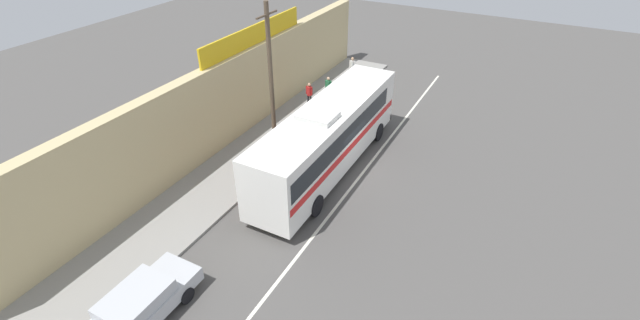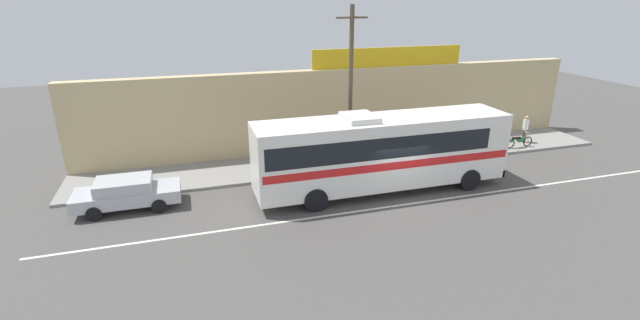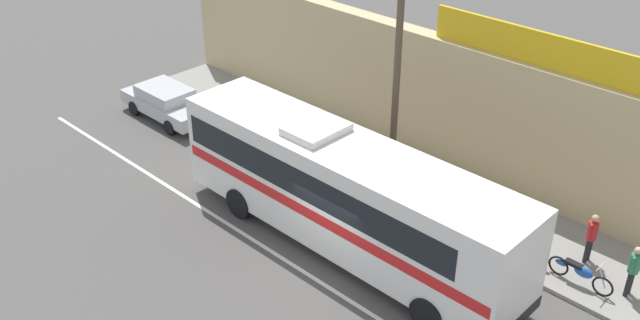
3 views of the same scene
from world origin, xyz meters
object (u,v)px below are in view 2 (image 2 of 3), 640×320
(parked_car, at_px, (127,193))
(utility_pole, at_px, (350,88))
(motorcycle_orange, at_px, (519,141))
(pedestrian_far_left, at_px, (441,133))
(motorcycle_red, at_px, (428,150))
(intercity_bus, at_px, (381,149))
(pedestrian_far_right, at_px, (525,127))
(pedestrian_near_shop, at_px, (469,134))
(motorcycle_blue, at_px, (456,147))

(parked_car, xyz_separation_m, utility_pole, (10.75, 1.45, 3.64))
(motorcycle_orange, relative_size, pedestrian_far_left, 1.14)
(motorcycle_red, height_order, pedestrian_far_left, pedestrian_far_left)
(intercity_bus, xyz_separation_m, motorcycle_orange, (10.43, 3.03, -1.50))
(intercity_bus, bearing_deg, pedestrian_far_left, 36.40)
(motorcycle_red, bearing_deg, motorcycle_orange, -0.55)
(parked_car, relative_size, motorcycle_red, 2.34)
(utility_pole, relative_size, motorcycle_orange, 4.37)
(pedestrian_far_right, bearing_deg, motorcycle_red, -174.50)
(pedestrian_near_shop, bearing_deg, motorcycle_orange, -12.89)
(motorcycle_orange, distance_m, motorcycle_blue, 4.22)
(motorcycle_blue, xyz_separation_m, motorcycle_red, (-1.88, -0.08, 0.00))
(parked_car, relative_size, motorcycle_blue, 2.25)
(motorcycle_blue, relative_size, pedestrian_near_shop, 1.20)
(utility_pole, height_order, pedestrian_near_shop, utility_pole)
(utility_pole, bearing_deg, motorcycle_red, 2.34)
(motorcycle_orange, bearing_deg, pedestrian_far_left, 163.84)
(utility_pole, xyz_separation_m, pedestrian_near_shop, (7.87, 0.83, -3.30))
(intercity_bus, height_order, parked_car, intercity_bus)
(parked_car, bearing_deg, pedestrian_far_right, 5.87)
(intercity_bus, xyz_separation_m, pedestrian_far_right, (11.43, 3.77, -0.94))
(pedestrian_far_left, bearing_deg, utility_pole, -167.13)
(motorcycle_blue, bearing_deg, motorcycle_red, -177.62)
(motorcycle_blue, bearing_deg, pedestrian_near_shop, 24.87)
(motorcycle_orange, height_order, motorcycle_red, same)
(parked_car, bearing_deg, motorcycle_orange, 4.18)
(intercity_bus, xyz_separation_m, motorcycle_red, (4.34, 3.09, -1.50))
(utility_pole, distance_m, pedestrian_near_shop, 8.57)
(intercity_bus, distance_m, utility_pole, 3.73)
(motorcycle_blue, bearing_deg, pedestrian_far_left, 105.18)
(intercity_bus, distance_m, motorcycle_blue, 7.14)
(utility_pole, distance_m, motorcycle_red, 6.13)
(utility_pole, bearing_deg, pedestrian_near_shop, 6.01)
(intercity_bus, height_order, pedestrian_far_left, intercity_bus)
(parked_car, xyz_separation_m, motorcycle_orange, (21.64, 1.58, -0.17))
(motorcycle_blue, xyz_separation_m, pedestrian_far_right, (5.22, 0.61, 0.56))
(intercity_bus, bearing_deg, motorcycle_blue, 27.02)
(parked_car, relative_size, pedestrian_far_right, 2.58)
(motorcycle_red, bearing_deg, parked_car, -173.97)
(motorcycle_red, relative_size, pedestrian_far_right, 1.10)
(motorcycle_red, distance_m, pedestrian_near_shop, 3.18)
(intercity_bus, height_order, utility_pole, utility_pole)
(intercity_bus, height_order, motorcycle_orange, intercity_bus)
(parked_car, bearing_deg, intercity_bus, -7.36)
(parked_car, bearing_deg, motorcycle_red, 6.03)
(motorcycle_orange, relative_size, pedestrian_near_shop, 1.15)
(motorcycle_orange, xyz_separation_m, pedestrian_near_shop, (-3.02, 0.69, 0.52))
(pedestrian_far_right, height_order, pedestrian_far_left, pedestrian_far_right)
(utility_pole, height_order, pedestrian_far_left, utility_pole)
(parked_car, bearing_deg, pedestrian_far_left, 9.62)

